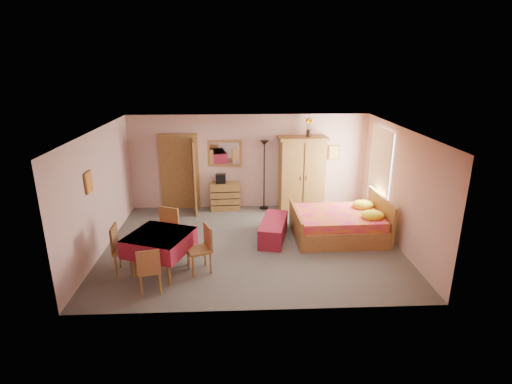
{
  "coord_description": "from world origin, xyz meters",
  "views": [
    {
      "loc": [
        -0.28,
        -8.19,
        3.96
      ],
      "look_at": [
        0.1,
        0.3,
        1.15
      ],
      "focal_mm": 28.0,
      "sensor_mm": 36.0,
      "label": 1
    }
  ],
  "objects_px": {
    "dining_table": "(161,253)",
    "chair_south": "(149,269)",
    "chair_east": "(199,249)",
    "bed": "(338,217)",
    "chair_north": "(164,234)",
    "chair_west": "(126,249)",
    "floor_lamp": "(264,175)",
    "stereo": "(221,179)",
    "sunflower_vase": "(309,127)",
    "bench": "(273,229)",
    "wall_mirror": "(225,153)",
    "chest_of_drawers": "(225,196)",
    "wardrobe": "(301,174)"
  },
  "relations": [
    {
      "from": "sunflower_vase",
      "to": "chair_south",
      "type": "xyz_separation_m",
      "value": [
        -3.48,
        -4.02,
        -1.85
      ]
    },
    {
      "from": "chest_of_drawers",
      "to": "chair_east",
      "type": "distance_m",
      "value": 3.46
    },
    {
      "from": "wall_mirror",
      "to": "chair_north",
      "type": "relative_size",
      "value": 0.9
    },
    {
      "from": "dining_table",
      "to": "stereo",
      "type": "bearing_deg",
      "value": 72.87
    },
    {
      "from": "stereo",
      "to": "sunflower_vase",
      "type": "xyz_separation_m",
      "value": [
        2.36,
        -0.08,
        1.4
      ]
    },
    {
      "from": "wardrobe",
      "to": "bench",
      "type": "height_order",
      "value": "wardrobe"
    },
    {
      "from": "wardrobe",
      "to": "chair_west",
      "type": "distance_m",
      "value": 5.15
    },
    {
      "from": "wardrobe",
      "to": "chair_west",
      "type": "relative_size",
      "value": 2.08
    },
    {
      "from": "stereo",
      "to": "sunflower_vase",
      "type": "relative_size",
      "value": 0.55
    },
    {
      "from": "dining_table",
      "to": "chair_east",
      "type": "bearing_deg",
      "value": -2.97
    },
    {
      "from": "wardrobe",
      "to": "chair_west",
      "type": "xyz_separation_m",
      "value": [
        -3.9,
        -3.32,
        -0.53
      ]
    },
    {
      "from": "floor_lamp",
      "to": "chair_west",
      "type": "relative_size",
      "value": 1.96
    },
    {
      "from": "dining_table",
      "to": "chair_south",
      "type": "distance_m",
      "value": 0.69
    },
    {
      "from": "wall_mirror",
      "to": "chair_north",
      "type": "distance_m",
      "value": 3.34
    },
    {
      "from": "dining_table",
      "to": "chair_north",
      "type": "xyz_separation_m",
      "value": [
        -0.03,
        0.66,
        0.11
      ]
    },
    {
      "from": "floor_lamp",
      "to": "chair_south",
      "type": "height_order",
      "value": "floor_lamp"
    },
    {
      "from": "wardrobe",
      "to": "bench",
      "type": "distance_m",
      "value": 2.26
    },
    {
      "from": "chair_south",
      "to": "chair_north",
      "type": "height_order",
      "value": "chair_north"
    },
    {
      "from": "bed",
      "to": "chair_east",
      "type": "xyz_separation_m",
      "value": [
        -3.11,
        -1.51,
        -0.01
      ]
    },
    {
      "from": "bed",
      "to": "chair_south",
      "type": "bearing_deg",
      "value": -152.55
    },
    {
      "from": "wardrobe",
      "to": "bed",
      "type": "distance_m",
      "value": 2.02
    },
    {
      "from": "dining_table",
      "to": "chair_south",
      "type": "xyz_separation_m",
      "value": [
        -0.07,
        -0.69,
        0.04
      ]
    },
    {
      "from": "chair_west",
      "to": "chair_east",
      "type": "relative_size",
      "value": 1.04
    },
    {
      "from": "dining_table",
      "to": "chair_east",
      "type": "xyz_separation_m",
      "value": [
        0.75,
        -0.04,
        0.07
      ]
    },
    {
      "from": "sunflower_vase",
      "to": "bench",
      "type": "bearing_deg",
      "value": -119.33
    },
    {
      "from": "floor_lamp",
      "to": "chair_north",
      "type": "xyz_separation_m",
      "value": [
        -2.27,
        -2.78,
        -0.45
      ]
    },
    {
      "from": "wall_mirror",
      "to": "stereo",
      "type": "bearing_deg",
      "value": -116.43
    },
    {
      "from": "chest_of_drawers",
      "to": "floor_lamp",
      "type": "bearing_deg",
      "value": -0.49
    },
    {
      "from": "chair_south",
      "to": "chair_west",
      "type": "distance_m",
      "value": 0.9
    },
    {
      "from": "stereo",
      "to": "bed",
      "type": "height_order",
      "value": "stereo"
    },
    {
      "from": "wall_mirror",
      "to": "chair_west",
      "type": "distance_m",
      "value": 4.17
    },
    {
      "from": "bench",
      "to": "wardrobe",
      "type": "bearing_deg",
      "value": 64.24
    },
    {
      "from": "chest_of_drawers",
      "to": "bench",
      "type": "xyz_separation_m",
      "value": [
        1.17,
        -1.98,
        -0.15
      ]
    },
    {
      "from": "wall_mirror",
      "to": "wardrobe",
      "type": "height_order",
      "value": "wardrobe"
    },
    {
      "from": "stereo",
      "to": "chair_south",
      "type": "relative_size",
      "value": 0.31
    },
    {
      "from": "dining_table",
      "to": "bed",
      "type": "bearing_deg",
      "value": 20.93
    },
    {
      "from": "bench",
      "to": "bed",
      "type": "bearing_deg",
      "value": 2.28
    },
    {
      "from": "chair_south",
      "to": "chair_east",
      "type": "xyz_separation_m",
      "value": [
        0.82,
        0.65,
        0.04
      ]
    },
    {
      "from": "floor_lamp",
      "to": "bed",
      "type": "height_order",
      "value": "floor_lamp"
    },
    {
      "from": "wardrobe",
      "to": "chair_south",
      "type": "height_order",
      "value": "wardrobe"
    },
    {
      "from": "sunflower_vase",
      "to": "bed",
      "type": "distance_m",
      "value": 2.63
    },
    {
      "from": "chair_north",
      "to": "chair_east",
      "type": "height_order",
      "value": "chair_north"
    },
    {
      "from": "bench",
      "to": "chair_south",
      "type": "height_order",
      "value": "chair_south"
    },
    {
      "from": "floor_lamp",
      "to": "chair_north",
      "type": "bearing_deg",
      "value": -129.27
    },
    {
      "from": "chair_south",
      "to": "chair_north",
      "type": "distance_m",
      "value": 1.35
    },
    {
      "from": "stereo",
      "to": "chest_of_drawers",
      "type": "bearing_deg",
      "value": -7.6
    },
    {
      "from": "sunflower_vase",
      "to": "wall_mirror",
      "type": "bearing_deg",
      "value": 173.1
    },
    {
      "from": "chair_north",
      "to": "chair_west",
      "type": "height_order",
      "value": "chair_north"
    },
    {
      "from": "wardrobe",
      "to": "floor_lamp",
      "type": "bearing_deg",
      "value": 169.69
    },
    {
      "from": "wardrobe",
      "to": "chair_east",
      "type": "bearing_deg",
      "value": -130.71
    }
  ]
}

